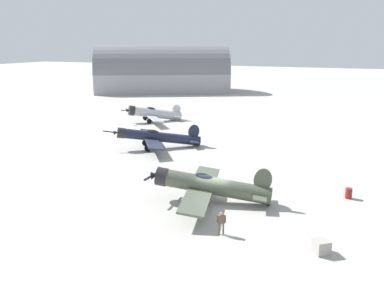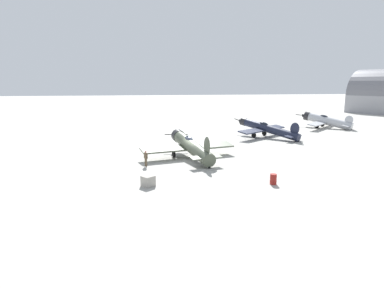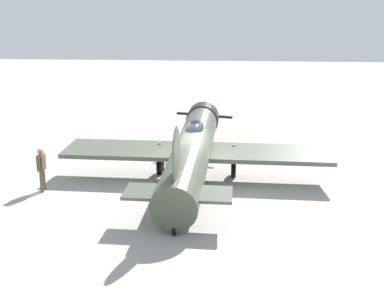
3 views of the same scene
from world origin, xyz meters
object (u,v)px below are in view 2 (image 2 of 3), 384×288
Objects in this scene: airplane_foreground at (190,146)px; airplane_mid_apron at (267,129)px; airplane_far_line at (326,121)px; ground_crew_mechanic at (146,157)px; equipment_crate at (148,181)px; fuel_drum at (273,179)px.

airplane_foreground is 1.04× the size of airplane_mid_apron.
airplane_far_line is (-8.96, 15.92, -0.07)m from airplane_mid_apron.
airplane_far_line is at bearing -169.03° from ground_crew_mechanic.
airplane_mid_apron is at bearing 138.36° from equipment_crate.
fuel_drum is at bearing 101.20° from airplane_far_line.
airplane_far_line is 6.25× the size of ground_crew_mechanic.
airplane_foreground is at bearing -174.29° from ground_crew_mechanic.
airplane_foreground reaches higher than airplane_far_line.
airplane_mid_apron reaches higher than equipment_crate.
ground_crew_mechanic is (15.42, -19.77, -0.45)m from airplane_mid_apron.
equipment_crate is at bearing -96.86° from fuel_drum.
airplane_foreground is 12.41× the size of fuel_drum.
equipment_crate is 10.88m from fuel_drum.
airplane_foreground is at bearing -153.36° from fuel_drum.
airplane_mid_apron is at bearing -165.42° from ground_crew_mechanic.
airplane_foreground is 1.08× the size of airplane_far_line.
airplane_foreground is at bearing 95.70° from airplane_mid_apron.
airplane_far_line is 47.42m from equipment_crate.
fuel_drum is (32.50, -24.90, -0.95)m from airplane_far_line.
equipment_crate is at bearing 66.59° from ground_crew_mechanic.
airplane_mid_apron is at bearing 159.13° from fuel_drum.
airplane_mid_apron is 29.78m from equipment_crate.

